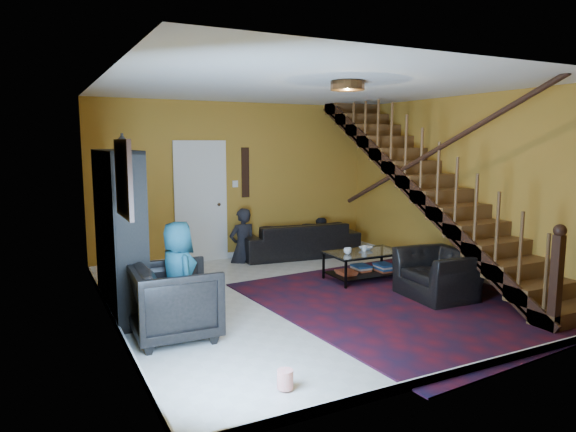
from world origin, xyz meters
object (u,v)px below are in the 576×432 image
sofa (299,239)px  coffee_table (365,264)px  bookshelf (120,234)px  armchair_right (439,275)px  armchair_left (176,301)px

sofa → coffee_table: 1.95m
bookshelf → armchair_right: 4.21m
armchair_left → coffee_table: 3.34m
armchair_right → armchair_left: bearing=-89.5°
sofa → armchair_right: 3.18m
armchair_left → coffee_table: armchair_left is taller
sofa → bookshelf: bearing=32.9°
bookshelf → sofa: size_ratio=0.93×
bookshelf → coffee_table: (3.54, -0.24, -0.71)m
bookshelf → armchair_left: (0.35, -1.25, -0.56)m
coffee_table → armchair_left: bearing=-162.4°
coffee_table → sofa: bearing=93.2°
bookshelf → armchair_right: (3.90, -1.44, -0.64)m
sofa → armchair_right: armchair_right is taller
sofa → armchair_left: 4.26m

